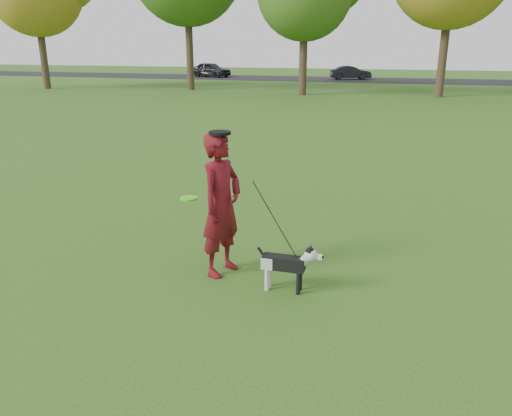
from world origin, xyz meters
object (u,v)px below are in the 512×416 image
(car_left, at_px, (211,70))
(car_mid, at_px, (351,73))
(dog, at_px, (289,262))
(man, at_px, (221,205))

(car_left, relative_size, car_mid, 1.13)
(car_mid, bearing_deg, dog, 167.28)
(dog, bearing_deg, car_mid, 94.60)
(dog, distance_m, car_left, 42.98)
(man, distance_m, car_left, 42.34)
(car_mid, bearing_deg, man, 165.89)
(man, relative_size, car_left, 0.49)
(car_left, distance_m, car_mid, 12.97)
(dog, height_order, car_mid, car_mid)
(man, height_order, dog, man)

